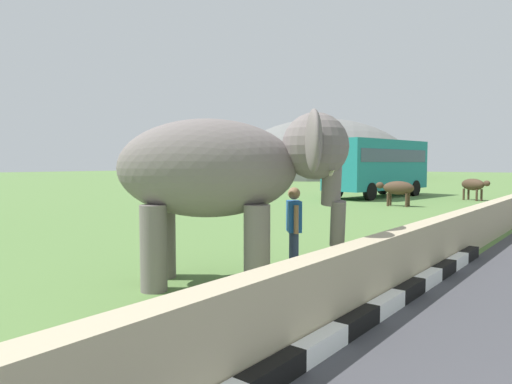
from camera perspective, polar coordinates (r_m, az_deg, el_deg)
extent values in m
cube|color=black|center=(4.62, 2.00, -21.87)|extent=(0.90, 0.20, 0.24)
cube|color=white|center=(5.31, 8.10, -18.40)|extent=(0.90, 0.20, 0.24)
cube|color=black|center=(6.05, 12.58, -15.63)|extent=(0.90, 0.20, 0.24)
cube|color=white|center=(6.83, 15.98, -13.41)|extent=(0.90, 0.20, 0.24)
cube|color=black|center=(7.64, 18.62, -11.63)|extent=(0.90, 0.20, 0.24)
cube|color=white|center=(8.47, 20.73, -10.17)|extent=(0.90, 0.20, 0.24)
cube|color=black|center=(9.31, 22.44, -8.96)|extent=(0.90, 0.20, 0.24)
cube|color=white|center=(10.16, 23.86, -7.95)|extent=(0.90, 0.20, 0.24)
cube|color=black|center=(11.02, 25.05, -7.09)|extent=(0.90, 0.20, 0.24)
cube|color=tan|center=(6.15, 10.49, -11.57)|extent=(28.00, 0.36, 1.00)
cylinder|color=slate|center=(8.46, -0.01, -5.85)|extent=(0.44, 0.44, 1.42)
cylinder|color=slate|center=(7.58, 0.12, -6.97)|extent=(0.44, 0.44, 1.42)
cylinder|color=slate|center=(8.60, -11.47, -5.77)|extent=(0.44, 0.44, 1.42)
cylinder|color=slate|center=(7.73, -12.68, -6.85)|extent=(0.44, 0.44, 1.42)
ellipsoid|color=slate|center=(7.93, -6.11, 2.98)|extent=(3.21, 3.41, 1.70)
sphere|color=slate|center=(7.99, 7.41, 5.72)|extent=(1.16, 1.16, 1.16)
ellipsoid|color=#D84C8C|center=(8.04, 9.48, 6.75)|extent=(0.72, 0.69, 0.44)
ellipsoid|color=slate|center=(8.74, 5.71, 5.88)|extent=(0.85, 0.76, 1.00)
ellipsoid|color=slate|center=(7.20, 7.19, 6.35)|extent=(0.85, 0.76, 1.00)
cylinder|color=slate|center=(8.03, 9.43, 1.76)|extent=(0.59, 0.57, 0.99)
cylinder|color=slate|center=(8.12, 10.18, -3.89)|extent=(0.45, 0.44, 0.83)
cone|color=beige|center=(8.30, 8.69, 2.52)|extent=(0.52, 0.47, 0.22)
cone|color=beige|center=(7.75, 9.39, 2.44)|extent=(0.52, 0.47, 0.22)
cylinder|color=navy|center=(8.80, 4.64, -7.49)|extent=(0.15, 0.15, 0.82)
cylinder|color=navy|center=(8.61, 4.84, -7.75)|extent=(0.15, 0.15, 0.82)
cube|color=#1E59B2|center=(8.59, 4.76, -3.04)|extent=(0.46, 0.45, 0.58)
cylinder|color=#9E7251|center=(8.85, 4.50, -3.03)|extent=(0.17, 0.16, 0.53)
cylinder|color=#9E7251|center=(8.34, 5.04, -3.44)|extent=(0.13, 0.13, 0.52)
sphere|color=#9E7251|center=(8.55, 4.78, -0.18)|extent=(0.23, 0.23, 0.23)
cube|color=teal|center=(29.24, 14.92, 3.31)|extent=(8.32, 3.60, 3.00)
cube|color=#3F5160|center=(29.24, 14.94, 4.37)|extent=(7.69, 3.55, 0.76)
cylinder|color=black|center=(32.08, 15.54, 0.64)|extent=(1.03, 0.44, 1.00)
cylinder|color=black|center=(30.96, 19.19, 0.47)|extent=(1.03, 0.44, 1.00)
cylinder|color=black|center=(27.80, 10.06, 0.27)|extent=(1.03, 0.44, 1.00)
cylinder|color=black|center=(26.50, 14.06, 0.06)|extent=(1.03, 0.44, 1.00)
cylinder|color=#473323|center=(23.25, 16.15, -0.89)|extent=(0.12, 0.12, 0.65)
cylinder|color=#473323|center=(23.59, 16.43, -0.84)|extent=(0.12, 0.12, 0.65)
cylinder|color=#473323|center=(22.98, 18.28, -0.99)|extent=(0.12, 0.12, 0.65)
cylinder|color=#473323|center=(23.33, 18.53, -0.93)|extent=(0.12, 0.12, 0.65)
ellipsoid|color=#473323|center=(23.25, 17.37, 0.50)|extent=(0.70, 1.54, 0.66)
ellipsoid|color=#473323|center=(23.54, 15.21, 0.82)|extent=(0.29, 0.42, 0.32)
cylinder|color=#473323|center=(28.33, 26.34, -0.34)|extent=(0.12, 0.12, 0.65)
cylinder|color=#473323|center=(28.06, 25.85, -0.36)|extent=(0.12, 0.12, 0.65)
cylinder|color=#473323|center=(28.93, 25.00, -0.23)|extent=(0.12, 0.12, 0.65)
cylinder|color=#473323|center=(28.67, 24.51, -0.25)|extent=(0.12, 0.12, 0.65)
ellipsoid|color=#473323|center=(28.46, 25.45, 0.86)|extent=(1.26, 1.60, 0.66)
ellipsoid|color=#473323|center=(27.84, 26.87, 0.97)|extent=(0.42, 0.48, 0.32)
ellipsoid|color=slate|center=(67.29, 8.51, 1.81)|extent=(32.05, 25.64, 16.89)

